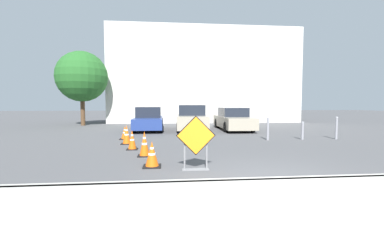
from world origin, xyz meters
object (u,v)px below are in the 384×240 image
(traffic_cone_third, at_px, (132,140))
(bollard_third, at_px, (336,127))
(parked_car_third, at_px, (233,120))
(road_closed_sign, at_px, (196,141))
(traffic_cone_fifth, at_px, (125,133))
(bollard_second, at_px, (303,130))
(parked_car_nearest, at_px, (149,119))
(traffic_cone_second, at_px, (144,144))
(traffic_cone_fourth, at_px, (127,135))
(bollard_nearest, at_px, (268,128))
(traffic_cone_nearest, at_px, (152,154))
(parked_car_second, at_px, (191,119))

(traffic_cone_third, height_order, bollard_third, bollard_third)
(parked_car_third, bearing_deg, road_closed_sign, 70.37)
(traffic_cone_fifth, bearing_deg, bollard_second, -6.56)
(traffic_cone_fifth, bearing_deg, parked_car_nearest, 78.60)
(parked_car_nearest, bearing_deg, road_closed_sign, 99.68)
(traffic_cone_second, bearing_deg, parked_car_third, 57.89)
(traffic_cone_fourth, bearing_deg, bollard_third, 3.08)
(traffic_cone_third, xyz_separation_m, bollard_third, (9.28, 1.85, 0.21))
(traffic_cone_third, bearing_deg, parked_car_nearest, 89.00)
(bollard_nearest, bearing_deg, traffic_cone_nearest, -137.95)
(traffic_cone_third, bearing_deg, traffic_cone_fourth, 106.74)
(parked_car_nearest, bearing_deg, bollard_third, 149.98)
(traffic_cone_third, relative_size, traffic_cone_fourth, 0.91)
(traffic_cone_nearest, height_order, parked_car_nearest, parked_car_nearest)
(road_closed_sign, distance_m, traffic_cone_nearest, 1.29)
(traffic_cone_third, height_order, bollard_nearest, bollard_nearest)
(traffic_cone_third, relative_size, bollard_nearest, 0.68)
(bollard_second, xyz_separation_m, bollard_third, (1.68, 0.00, 0.11))
(traffic_cone_third, bearing_deg, traffic_cone_fifth, 104.29)
(traffic_cone_fourth, xyz_separation_m, traffic_cone_fifth, (-0.31, 1.48, -0.09))
(traffic_cone_fifth, bearing_deg, traffic_cone_third, -75.71)
(traffic_cone_second, height_order, bollard_third, bollard_third)
(road_closed_sign, xyz_separation_m, traffic_cone_third, (-2.00, 3.15, -0.40))
(traffic_cone_second, distance_m, parked_car_second, 8.32)
(traffic_cone_fifth, relative_size, parked_car_second, 0.14)
(traffic_cone_fourth, relative_size, parked_car_nearest, 0.18)
(parked_car_second, height_order, bollard_third, parked_car_second)
(traffic_cone_fifth, height_order, bollard_second, bollard_second)
(traffic_cone_second, relative_size, traffic_cone_third, 1.11)
(traffic_cone_third, bearing_deg, bollard_third, 11.31)
(traffic_cone_nearest, height_order, bollard_nearest, bollard_nearest)
(bollard_nearest, height_order, bollard_second, bollard_nearest)
(traffic_cone_third, height_order, traffic_cone_fifth, traffic_cone_third)
(traffic_cone_fourth, xyz_separation_m, bollard_nearest, (6.31, 0.52, 0.17))
(traffic_cone_second, xyz_separation_m, bollard_nearest, (5.36, 3.11, 0.17))
(traffic_cone_fourth, height_order, parked_car_second, parked_car_second)
(traffic_cone_second, bearing_deg, traffic_cone_fifth, 107.39)
(road_closed_sign, bearing_deg, bollard_nearest, 52.04)
(parked_car_second, bearing_deg, parked_car_third, -178.49)
(traffic_cone_nearest, xyz_separation_m, bollard_second, (6.72, 4.54, 0.12))
(traffic_cone_fourth, height_order, parked_car_third, parked_car_third)
(traffic_cone_second, height_order, bollard_nearest, bollard_nearest)
(traffic_cone_fifth, bearing_deg, parked_car_second, 47.95)
(traffic_cone_nearest, bearing_deg, traffic_cone_third, 108.11)
(traffic_cone_third, height_order, parked_car_second, parked_car_second)
(traffic_cone_fourth, height_order, traffic_cone_fifth, traffic_cone_fourth)
(traffic_cone_fifth, bearing_deg, bollard_third, -5.46)
(parked_car_nearest, relative_size, bollard_nearest, 4.25)
(parked_car_second, relative_size, bollard_third, 4.25)
(traffic_cone_fourth, bearing_deg, parked_car_nearest, 84.69)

